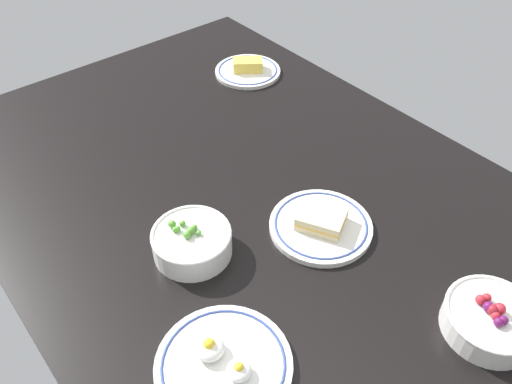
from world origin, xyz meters
TOP-DOWN VIEW (x-y plane):
  - dining_table at (0.00, 0.00)cm, footprint 154.67×102.05cm
  - plate_sandwich at (15.23, 4.54)cm, footprint 21.02×21.02cm
  - bowl_berries at (50.13, 9.80)cm, footprint 15.97×15.97cm
  - bowl_peas at (3.80, -19.12)cm, footprint 15.51×15.51cm
  - plate_eggs at (27.16, -29.27)cm, footprint 22.35×22.35cm
  - plate_cheese at (-42.86, 32.28)cm, footprint 19.00×19.00cm

SIDE VIEW (x-z plane):
  - dining_table at x=0.00cm, z-range 0.00..4.00cm
  - plate_eggs at x=27.16cm, z-range 2.60..7.44cm
  - plate_cheese at x=-42.86cm, z-range 2.93..7.23cm
  - plate_sandwich at x=15.23cm, z-range 3.03..7.49cm
  - bowl_berries at x=50.13cm, z-range 3.41..9.98cm
  - bowl_peas at x=3.80cm, z-range 3.61..10.31cm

